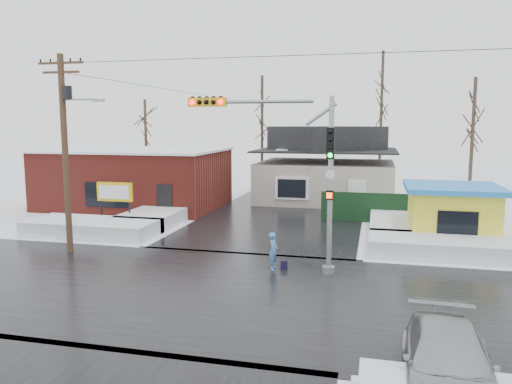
% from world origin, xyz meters
% --- Properties ---
extents(ground, '(120.00, 120.00, 0.00)m').
position_xyz_m(ground, '(0.00, 0.00, 0.00)').
color(ground, white).
rests_on(ground, ground).
extents(road_ns, '(10.00, 120.00, 0.02)m').
position_xyz_m(road_ns, '(0.00, 0.00, 0.01)').
color(road_ns, black).
rests_on(road_ns, ground).
extents(road_ew, '(120.00, 10.00, 0.02)m').
position_xyz_m(road_ew, '(0.00, 0.00, 0.01)').
color(road_ew, black).
rests_on(road_ew, ground).
extents(snowbank_nw, '(7.00, 3.00, 0.80)m').
position_xyz_m(snowbank_nw, '(-9.00, 7.00, 0.40)').
color(snowbank_nw, white).
rests_on(snowbank_nw, ground).
extents(snowbank_ne, '(7.00, 3.00, 0.80)m').
position_xyz_m(snowbank_ne, '(9.00, 7.00, 0.40)').
color(snowbank_ne, white).
rests_on(snowbank_ne, ground).
extents(snowbank_nside_w, '(3.00, 8.00, 0.80)m').
position_xyz_m(snowbank_nside_w, '(-7.00, 12.00, 0.40)').
color(snowbank_nside_w, white).
rests_on(snowbank_nside_w, ground).
extents(snowbank_nside_e, '(3.00, 8.00, 0.80)m').
position_xyz_m(snowbank_nside_e, '(7.00, 12.00, 0.40)').
color(snowbank_nside_e, white).
rests_on(snowbank_nside_e, ground).
extents(traffic_signal, '(6.05, 0.68, 7.00)m').
position_xyz_m(traffic_signal, '(2.43, 2.97, 4.54)').
color(traffic_signal, gray).
rests_on(traffic_signal, ground).
extents(utility_pole, '(3.15, 0.44, 9.00)m').
position_xyz_m(utility_pole, '(-7.93, 3.50, 5.11)').
color(utility_pole, '#382619').
rests_on(utility_pole, ground).
extents(brick_building, '(12.20, 8.20, 4.12)m').
position_xyz_m(brick_building, '(-11.00, 15.99, 2.08)').
color(brick_building, maroon).
rests_on(brick_building, ground).
extents(marquee_sign, '(2.20, 0.21, 2.55)m').
position_xyz_m(marquee_sign, '(-9.00, 9.49, 1.92)').
color(marquee_sign, black).
rests_on(marquee_sign, ground).
extents(house, '(10.40, 8.40, 5.76)m').
position_xyz_m(house, '(2.00, 22.00, 2.62)').
color(house, '#ADAA9C').
rests_on(house, ground).
extents(kiosk, '(4.60, 4.60, 2.88)m').
position_xyz_m(kiosk, '(9.50, 9.99, 1.46)').
color(kiosk, yellow).
rests_on(kiosk, ground).
extents(fence, '(8.00, 0.12, 1.80)m').
position_xyz_m(fence, '(6.50, 14.00, 0.90)').
color(fence, black).
rests_on(fence, ground).
extents(tree_far_left, '(3.00, 3.00, 10.00)m').
position_xyz_m(tree_far_left, '(-4.00, 26.00, 7.95)').
color(tree_far_left, '#332821').
rests_on(tree_far_left, ground).
extents(tree_far_mid, '(3.00, 3.00, 12.00)m').
position_xyz_m(tree_far_mid, '(6.00, 28.00, 9.54)').
color(tree_far_mid, '#332821').
rests_on(tree_far_mid, ground).
extents(tree_far_right, '(3.00, 3.00, 9.00)m').
position_xyz_m(tree_far_right, '(12.00, 20.00, 7.16)').
color(tree_far_right, '#332821').
rests_on(tree_far_right, ground).
extents(tree_far_west, '(3.00, 3.00, 8.00)m').
position_xyz_m(tree_far_west, '(-14.00, 24.00, 6.36)').
color(tree_far_west, '#332821').
rests_on(tree_far_west, ground).
extents(pedestrian, '(0.39, 0.57, 1.54)m').
position_xyz_m(pedestrian, '(1.75, 2.99, 0.77)').
color(pedestrian, '#4681C6').
rests_on(pedestrian, ground).
extents(car, '(2.15, 4.88, 1.39)m').
position_xyz_m(car, '(7.40, -5.37, 0.70)').
color(car, '#A1A3A8').
rests_on(car, ground).
extents(shopping_bag, '(0.29, 0.15, 0.35)m').
position_xyz_m(shopping_bag, '(2.18, 3.12, 0.17)').
color(shopping_bag, black).
rests_on(shopping_bag, ground).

